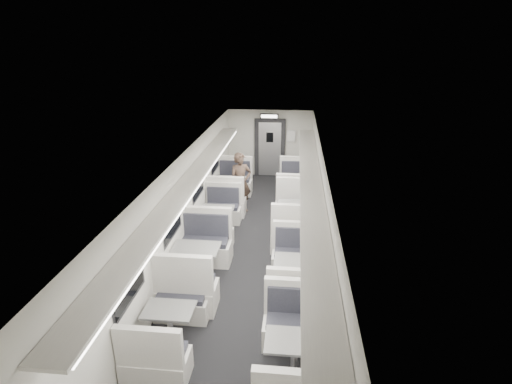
% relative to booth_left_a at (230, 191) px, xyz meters
% --- Properties ---
extents(room, '(3.24, 12.24, 2.64)m').
position_rel_booth_left_a_xyz_m(room, '(1.00, -3.15, 0.80)').
color(room, black).
rests_on(room, ground).
extents(booth_left_a, '(1.11, 2.25, 1.20)m').
position_rel_booth_left_a_xyz_m(booth_left_a, '(0.00, 0.00, 0.00)').
color(booth_left_a, '#B9B4AE').
rests_on(booth_left_a, room).
extents(booth_left_b, '(0.99, 2.00, 1.07)m').
position_rel_booth_left_a_xyz_m(booth_left_b, '(0.00, -2.05, -0.05)').
color(booth_left_b, '#B9B4AE').
rests_on(booth_left_b, room).
extents(booth_left_c, '(1.13, 2.30, 1.23)m').
position_rel_booth_left_a_xyz_m(booth_left_c, '(0.00, -4.30, 0.01)').
color(booth_left_c, '#B9B4AE').
rests_on(booth_left_c, room).
extents(booth_left_d, '(0.96, 1.95, 1.04)m').
position_rel_booth_left_a_xyz_m(booth_left_d, '(0.00, -6.10, -0.05)').
color(booth_left_d, '#B9B4AE').
rests_on(booth_left_d, room).
extents(booth_right_a, '(1.12, 2.27, 1.22)m').
position_rel_booth_left_a_xyz_m(booth_right_a, '(2.00, 0.09, 0.00)').
color(booth_right_a, '#B9B4AE').
rests_on(booth_right_a, room).
extents(booth_right_b, '(1.16, 2.35, 1.26)m').
position_rel_booth_left_a_xyz_m(booth_right_b, '(2.00, -1.87, 0.02)').
color(booth_right_b, '#B9B4AE').
rests_on(booth_right_b, room).
extents(booth_right_c, '(1.00, 2.04, 1.09)m').
position_rel_booth_left_a_xyz_m(booth_right_c, '(2.00, -4.43, -0.04)').
color(booth_right_c, '#B9B4AE').
rests_on(booth_right_c, room).
extents(booth_right_d, '(1.02, 2.07, 1.11)m').
position_rel_booth_left_a_xyz_m(booth_right_d, '(2.00, -6.65, -0.03)').
color(booth_right_d, '#B9B4AE').
rests_on(booth_right_d, room).
extents(passenger, '(0.75, 0.64, 1.75)m').
position_rel_booth_left_a_xyz_m(passenger, '(0.39, -0.55, 0.47)').
color(passenger, black).
rests_on(passenger, room).
extents(window_a, '(0.02, 1.18, 0.84)m').
position_rel_booth_left_a_xyz_m(window_a, '(-0.49, 0.25, 0.95)').
color(window_a, black).
rests_on(window_a, room).
extents(window_b, '(0.02, 1.18, 0.84)m').
position_rel_booth_left_a_xyz_m(window_b, '(-0.49, -1.95, 0.95)').
color(window_b, black).
rests_on(window_b, room).
extents(window_c, '(0.02, 1.18, 0.84)m').
position_rel_booth_left_a_xyz_m(window_c, '(-0.49, -4.15, 0.95)').
color(window_c, black).
rests_on(window_c, room).
extents(window_d, '(0.02, 1.18, 0.84)m').
position_rel_booth_left_a_xyz_m(window_d, '(-0.49, -6.35, 0.95)').
color(window_d, black).
rests_on(window_d, room).
extents(luggage_rack_left, '(0.46, 10.40, 0.09)m').
position_rel_booth_left_a_xyz_m(luggage_rack_left, '(-0.24, -3.45, 1.51)').
color(luggage_rack_left, '#B9B4AE').
rests_on(luggage_rack_left, room).
extents(luggage_rack_right, '(0.46, 10.40, 0.09)m').
position_rel_booth_left_a_xyz_m(luggage_rack_right, '(2.24, -3.45, 1.51)').
color(luggage_rack_right, '#B9B4AE').
rests_on(luggage_rack_right, room).
extents(vestibule_door, '(1.10, 0.13, 2.10)m').
position_rel_booth_left_a_xyz_m(vestibule_door, '(1.00, 2.79, 0.64)').
color(vestibule_door, black).
rests_on(vestibule_door, room).
extents(exit_sign, '(0.62, 0.12, 0.16)m').
position_rel_booth_left_a_xyz_m(exit_sign, '(1.00, 2.30, 1.88)').
color(exit_sign, black).
rests_on(exit_sign, room).
extents(wall_notice, '(0.32, 0.02, 0.40)m').
position_rel_booth_left_a_xyz_m(wall_notice, '(1.75, 2.77, 1.10)').
color(wall_notice, silver).
rests_on(wall_notice, room).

